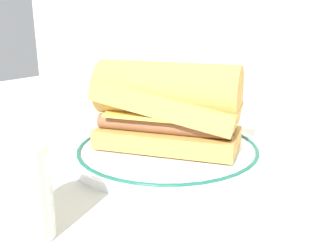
{
  "coord_description": "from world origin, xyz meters",
  "views": [
    {
      "loc": [
        0.35,
        -0.38,
        0.21
      ],
      "look_at": [
        0.01,
        0.03,
        0.04
      ],
      "focal_mm": 41.14,
      "sensor_mm": 36.0,
      "label": 1
    }
  ],
  "objects": [
    {
      "name": "plate",
      "position": [
        0.01,
        0.03,
        0.01
      ],
      "size": [
        0.29,
        0.29,
        0.01
      ],
      "color": "white",
      "rests_on": "ground_plane"
    },
    {
      "name": "drinking_glass",
      "position": [
        0.04,
        -0.22,
        0.04
      ],
      "size": [
        0.07,
        0.07,
        0.09
      ],
      "color": "silver",
      "rests_on": "ground_plane"
    },
    {
      "name": "butter_knife",
      "position": [
        -0.07,
        0.24,
        0.0
      ],
      "size": [
        0.13,
        0.09,
        0.01
      ],
      "color": "silver",
      "rests_on": "ground_plane"
    },
    {
      "name": "ground_plane",
      "position": [
        0.0,
        0.0,
        0.0
      ],
      "size": [
        1.5,
        1.5,
        0.0
      ],
      "primitive_type": "plane",
      "color": "beige"
    },
    {
      "name": "sausage_sandwich",
      "position": [
        0.01,
        0.03,
        0.08
      ],
      "size": [
        0.22,
        0.16,
        0.12
      ],
      "rotation": [
        0.0,
        0.0,
        0.38
      ],
      "color": "#C39346",
      "rests_on": "plate"
    }
  ]
}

